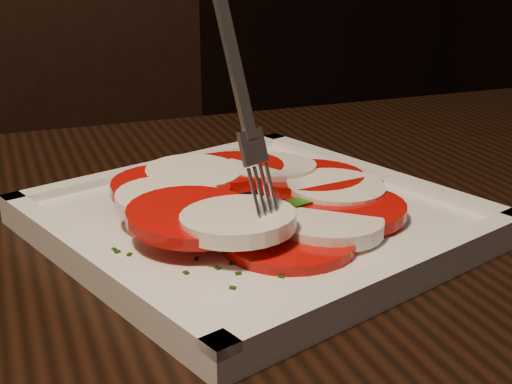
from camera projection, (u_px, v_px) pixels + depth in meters
The scene contains 4 objects.
chair at pixel (91, 198), 1.18m from camera, with size 0.49×0.49×0.93m.
plate at pixel (256, 222), 0.50m from camera, with size 0.26×0.26×0.01m, color white.
caprese_salad at pixel (256, 197), 0.49m from camera, with size 0.23×0.22×0.03m.
fork at pixel (228, 73), 0.42m from camera, with size 0.02×0.06×0.16m, color white, non-canonical shape.
Camera 1 is at (-0.35, -0.23, 0.95)m, focal length 50.00 mm.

